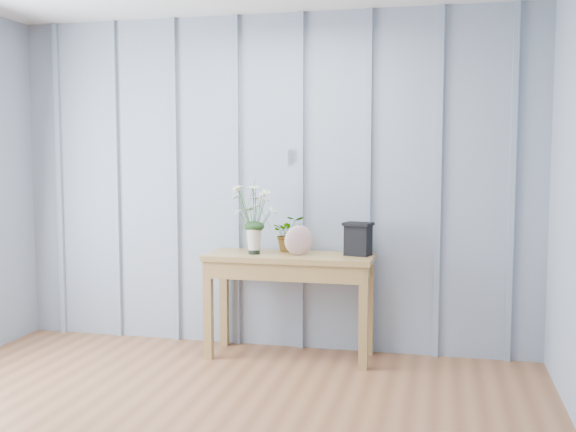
% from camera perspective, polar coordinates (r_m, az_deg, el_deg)
% --- Properties ---
extents(room_shell, '(4.00, 4.50, 2.50)m').
position_cam_1_polar(room_shell, '(3.83, -6.86, 13.06)').
color(room_shell, '#8D9BAF').
rests_on(room_shell, ground).
extents(sideboard, '(1.20, 0.45, 0.75)m').
position_cam_1_polar(sideboard, '(4.85, 0.13, -4.60)').
color(sideboard, olive).
rests_on(sideboard, ground).
extents(daisy_vase, '(0.36, 0.28, 0.52)m').
position_cam_1_polar(daisy_vase, '(4.81, -2.90, 0.57)').
color(daisy_vase, black).
rests_on(daisy_vase, sideboard).
extents(spider_plant, '(0.29, 0.27, 0.27)m').
position_cam_1_polar(spider_plant, '(4.96, 0.08, -1.49)').
color(spider_plant, black).
rests_on(spider_plant, sideboard).
extents(felt_disc_vessel, '(0.21, 0.16, 0.21)m').
position_cam_1_polar(felt_disc_vessel, '(4.76, 0.93, -2.08)').
color(felt_disc_vessel, '#9A5064').
rests_on(felt_disc_vessel, sideboard).
extents(carved_box, '(0.22, 0.19, 0.23)m').
position_cam_1_polar(carved_box, '(4.78, 5.96, -1.91)').
color(carved_box, black).
rests_on(carved_box, sideboard).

